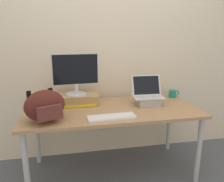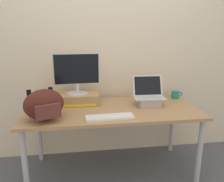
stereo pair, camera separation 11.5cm
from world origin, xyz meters
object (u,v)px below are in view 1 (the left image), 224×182
open_laptop (148,98)px  external_keyboard (111,117)px  coffee_mug (173,94)px  plush_toy (43,101)px  toner_box_yellow (77,99)px  cell_phone (39,111)px  messenger_backpack (45,106)px  desktop_monitor (76,73)px

open_laptop → external_keyboard: 0.56m
external_keyboard → coffee_mug: (0.83, 0.51, 0.03)m
coffee_mug → plush_toy: size_ratio=1.55×
toner_box_yellow → coffee_mug: toner_box_yellow is taller
open_laptop → external_keyboard: size_ratio=0.74×
toner_box_yellow → open_laptop: 0.75m
external_keyboard → toner_box_yellow: bearing=119.1°
toner_box_yellow → cell_phone: toner_box_yellow is taller
messenger_backpack → plush_toy: (-0.08, 0.46, -0.09)m
toner_box_yellow → messenger_backpack: 0.50m
open_laptop → messenger_backpack: bearing=-163.8°
external_keyboard → messenger_backpack: messenger_backpack is taller
coffee_mug → desktop_monitor: bearing=-177.5°
toner_box_yellow → cell_phone: bearing=-157.2°
toner_box_yellow → open_laptop: bearing=-11.0°
open_laptop → cell_phone: size_ratio=2.13×
toner_box_yellow → coffee_mug: (1.12, 0.05, -0.01)m
external_keyboard → plush_toy: (-0.64, 0.52, 0.03)m
desktop_monitor → cell_phone: (-0.37, -0.15, -0.33)m
toner_box_yellow → external_keyboard: 0.55m
external_keyboard → plush_toy: 0.83m
toner_box_yellow → coffee_mug: 1.12m
desktop_monitor → messenger_backpack: desktop_monitor is taller
toner_box_yellow → open_laptop: open_laptop is taller
desktop_monitor → messenger_backpack: bearing=-128.0°
open_laptop → messenger_backpack: (-1.02, -0.26, 0.07)m
plush_toy → open_laptop: bearing=-10.4°
desktop_monitor → plush_toy: size_ratio=5.84×
external_keyboard → cell_phone: external_keyboard is taller
coffee_mug → cell_phone: coffee_mug is taller
desktop_monitor → plush_toy: (-0.36, 0.06, -0.29)m
toner_box_yellow → messenger_backpack: messenger_backpack is taller
open_laptop → plush_toy: bearing=171.3°
desktop_monitor → open_laptop: desktop_monitor is taller
toner_box_yellow → external_keyboard: bearing=-58.5°
open_laptop → plush_toy: 1.11m
cell_phone → plush_toy: bearing=116.6°
desktop_monitor → external_keyboard: (0.29, -0.46, -0.32)m
external_keyboard → messenger_backpack: 0.58m
cell_phone → plush_toy: 0.22m
desktop_monitor → external_keyboard: bearing=-61.9°
open_laptop → external_keyboard: (-0.45, -0.32, -0.05)m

